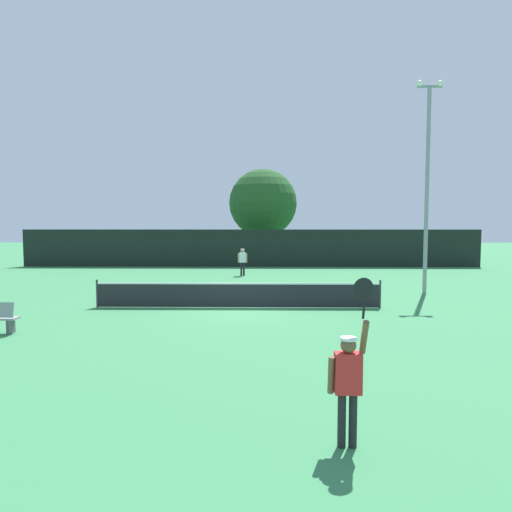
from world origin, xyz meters
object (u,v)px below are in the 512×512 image
at_px(light_pole, 427,176).
at_px(large_tree, 263,203).
at_px(tennis_ball, 304,305).
at_px(player_receiving, 243,259).
at_px(player_serving, 349,375).
at_px(parked_car_near, 162,251).

xyz_separation_m(light_pole, large_tree, (-7.42, 18.91, -0.40)).
distance_m(tennis_ball, light_pole, 8.56).
distance_m(player_receiving, large_tree, 12.53).
height_order(player_serving, tennis_ball, player_serving).
relative_size(player_serving, large_tree, 0.31).
distance_m(player_serving, tennis_ball, 11.25).
bearing_deg(light_pole, player_receiving, 140.73).
relative_size(player_serving, parked_car_near, 0.55).
relative_size(large_tree, parked_car_near, 1.80).
height_order(tennis_ball, light_pole, light_pole).
bearing_deg(tennis_ball, light_pole, 29.67).
bearing_deg(player_receiving, large_tree, -96.01).
bearing_deg(large_tree, player_receiving, -96.01).
xyz_separation_m(tennis_ball, light_pole, (5.82, 3.32, 5.33)).
bearing_deg(player_receiving, parked_car_near, -57.55).
relative_size(player_serving, player_receiving, 1.47).
bearing_deg(parked_car_near, light_pole, -56.48).
height_order(tennis_ball, large_tree, large_tree).
height_order(player_receiving, parked_car_near, parked_car_near).
relative_size(tennis_ball, large_tree, 0.01).
height_order(player_serving, light_pole, light_pole).
bearing_deg(light_pole, player_serving, -113.04).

